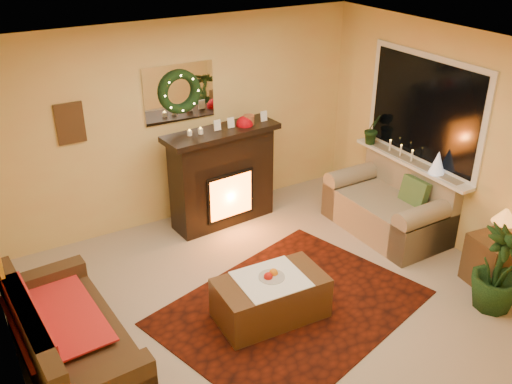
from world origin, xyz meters
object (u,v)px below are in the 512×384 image
loveseat (388,201)px  side_table_round (244,190)px  sofa (71,328)px  fireplace (222,183)px  coffee_table (271,300)px  end_table_square (493,262)px

loveseat → side_table_round: (-1.32, 1.37, -0.09)m
sofa → fireplace: fireplace is taller
side_table_round → sofa: bearing=-146.8°
fireplace → side_table_round: 0.44m
sofa → coffee_table: sofa is taller
fireplace → loveseat: bearing=-42.0°
sofa → fireplace: size_ratio=1.38×
sofa → side_table_round: size_ratio=2.98×
coffee_table → side_table_round: bearing=70.1°
fireplace → coffee_table: 2.12m
loveseat → side_table_round: bearing=133.0°
sofa → coffee_table: size_ratio=1.67×
sofa → fireplace: bearing=32.1°
side_table_round → coffee_table: (-0.88, -2.11, -0.12)m
sofa → loveseat: (4.08, 0.44, -0.01)m
coffee_table → fireplace: bearing=78.6°
fireplace → end_table_square: fireplace is taller
loveseat → coffee_table: size_ratio=1.41×
fireplace → side_table_round: fireplace is taller
end_table_square → coffee_table: size_ratio=0.52×
end_table_square → sofa: bearing=166.5°
coffee_table → end_table_square: bearing=-14.1°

